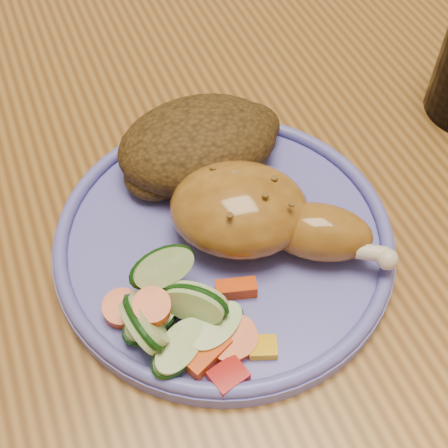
# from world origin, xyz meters

# --- Properties ---
(ground) EXTENTS (4.00, 4.00, 0.00)m
(ground) POSITION_xyz_m (0.00, 0.00, 0.00)
(ground) COLOR brown
(ground) RESTS_ON ground
(dining_table) EXTENTS (0.90, 1.40, 0.75)m
(dining_table) POSITION_xyz_m (0.00, 0.00, 0.67)
(dining_table) COLOR #905F26
(dining_table) RESTS_ON ground
(plate) EXTENTS (0.24, 0.24, 0.01)m
(plate) POSITION_xyz_m (-0.10, -0.14, 0.76)
(plate) COLOR #5B5AB7
(plate) RESTS_ON dining_table
(plate_rim) EXTENTS (0.24, 0.24, 0.01)m
(plate_rim) POSITION_xyz_m (-0.10, -0.14, 0.77)
(plate_rim) COLOR #5B5AB7
(plate_rim) RESTS_ON plate
(chicken_leg) EXTENTS (0.15, 0.13, 0.05)m
(chicken_leg) POSITION_xyz_m (-0.08, -0.15, 0.79)
(chicken_leg) COLOR #9C6620
(chicken_leg) RESTS_ON plate
(rice_pilaf) EXTENTS (0.13, 0.09, 0.05)m
(rice_pilaf) POSITION_xyz_m (-0.09, -0.07, 0.78)
(rice_pilaf) COLOR #483012
(rice_pilaf) RESTS_ON plate
(vegetable_pile) EXTENTS (0.10, 0.11, 0.05)m
(vegetable_pile) POSITION_xyz_m (-0.15, -0.20, 0.78)
(vegetable_pile) COLOR #A50A05
(vegetable_pile) RESTS_ON plate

